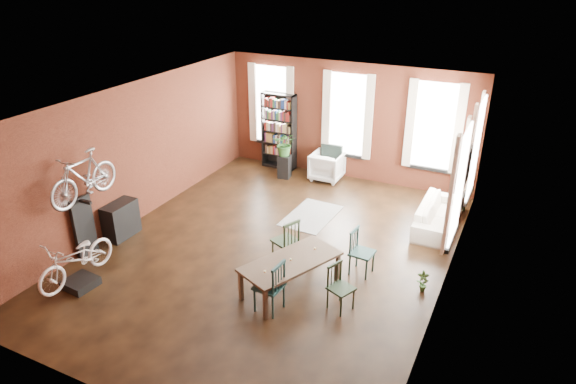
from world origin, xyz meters
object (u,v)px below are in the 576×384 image
Objects in this scene: dining_chair_c at (341,288)px; plant_stand at (285,167)px; bicycle_floor at (73,240)px; bike_trainer at (81,283)px; cream_sofa at (439,211)px; bookshelf at (279,131)px; dining_chair_a at (269,286)px; white_armchair at (327,165)px; console_table at (121,220)px; dining_chair_b at (285,241)px; dining_table at (291,275)px; dining_chair_d at (362,253)px.

plant_stand is (-3.50, 4.86, -0.10)m from dining_chair_c.
bicycle_floor is at bearing 130.41° from dining_chair_c.
cream_sofa is at bearing 43.66° from bike_trainer.
plant_stand reaches higher than bike_trainer.
bookshelf is 7.14m from bike_trainer.
dining_chair_c is at bearing -54.22° from plant_stand.
dining_chair_a is at bearing 139.67° from dining_chair_c.
white_armchair is 5.74m from console_table.
bookshelf reaches higher than cream_sofa.
plant_stand is (-1.96, 3.91, -0.17)m from dining_chair_b.
white_armchair is at bearing 73.77° from bicycle_floor.
white_armchair is (-2.39, 5.27, -0.00)m from dining_chair_c.
plant_stand is (-4.45, 1.05, -0.08)m from cream_sofa.
plant_stand is at bearing 79.86° from bike_trainer.
bicycle_floor is (-0.00, 0.02, 0.92)m from bike_trainer.
white_armchair is 3.65m from cream_sofa.
console_table is (-6.23, -3.50, -0.01)m from cream_sofa.
dining_chair_b is 0.47× the size of cream_sofa.
dining_chair_a is 1.26m from dining_chair_c.
bookshelf is 7.05m from bicycle_floor.
console_table is (-3.73, -0.64, -0.09)m from dining_chair_b.
white_armchair is at bearing 59.81° from console_table.
bike_trainer is (-3.53, -0.95, -0.42)m from dining_chair_a.
cream_sofa is at bearing 163.57° from dining_chair_b.
dining_chair_b is 5.22m from bookshelf.
dining_table is at bearing -62.46° from plant_stand.
dining_table is 4.19m from cream_sofa.
bookshelf is at bearing -127.09° from dining_chair_b.
dining_chair_a reaches higher than console_table.
bookshelf is at bearing 84.77° from bike_trainer.
dining_table is 1.12× the size of bicycle_floor.
plant_stand is at bearing 81.97° from bicycle_floor.
dining_table is 1.92× the size of dining_chair_b.
bookshelf reaches higher than bike_trainer.
bookshelf is 1.30× the size of bicycle_floor.
dining_chair_a is 5.94m from plant_stand.
bike_trainer is at bearing 125.62° from dining_chair_d.
white_armchair is (-2.37, 4.05, -0.04)m from dining_chair_d.
bicycle_floor is at bearing 125.43° from dining_chair_d.
dining_table reaches higher than bike_trainer.
cream_sofa is 7.75m from bicycle_floor.
dining_chair_d is (-0.03, 1.23, 0.04)m from dining_chair_c.
bicycle_floor is at bearing 98.44° from bike_trainer.
dining_chair_a is at bearing -72.95° from dining_table.
white_armchair is 1.31× the size of plant_stand.
dining_chair_b is at bearing 80.93° from dining_chair_c.
dining_chair_d reaches higher than bike_trainer.
bicycle_floor is at bearing -100.19° from plant_stand.
dining_chair_d reaches higher than white_armchair.
cream_sofa is (2.50, 2.86, -0.08)m from dining_chair_b.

